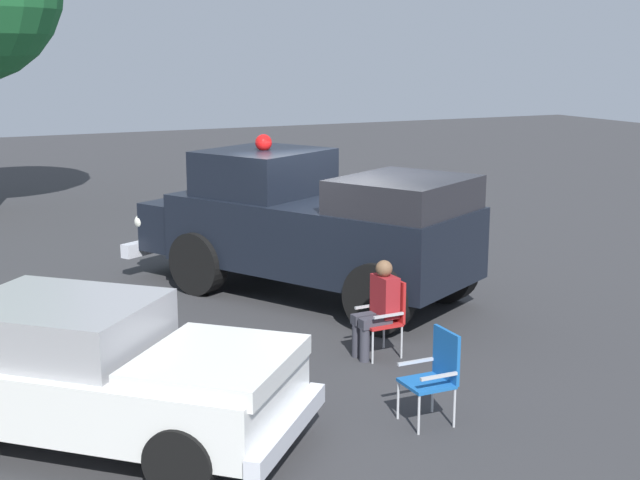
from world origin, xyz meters
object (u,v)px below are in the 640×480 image
at_px(vintage_fire_truck, 308,224).
at_px(spectator_seated, 378,305).
at_px(classic_hot_rod, 91,370).
at_px(lawn_chair_near_truck, 387,312).
at_px(lawn_chair_by_car, 436,370).

distance_m(vintage_fire_truck, spectator_seated, 3.10).
distance_m(classic_hot_rod, lawn_chair_near_truck, 4.11).
relative_size(lawn_chair_by_car, spectator_seated, 0.79).
bearing_deg(spectator_seated, classic_hot_rod, -76.75).
height_order(vintage_fire_truck, lawn_chair_by_car, vintage_fire_truck).
bearing_deg(lawn_chair_near_truck, lawn_chair_by_car, -15.32).
xyz_separation_m(vintage_fire_truck, classic_hot_rod, (3.94, -4.27, -0.45)).
relative_size(lawn_chair_near_truck, lawn_chair_by_car, 1.00).
bearing_deg(vintage_fire_truck, classic_hot_rod, -47.24).
bearing_deg(spectator_seated, vintage_fire_truck, 172.65).
xyz_separation_m(lawn_chair_near_truck, lawn_chair_by_car, (2.08, -0.57, 0.00)).
bearing_deg(lawn_chair_by_car, vintage_fire_truck, 170.77).
relative_size(lawn_chair_near_truck, spectator_seated, 0.79).
bearing_deg(spectator_seated, lawn_chair_near_truck, 92.36).
distance_m(lawn_chair_by_car, spectator_seated, 2.12).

